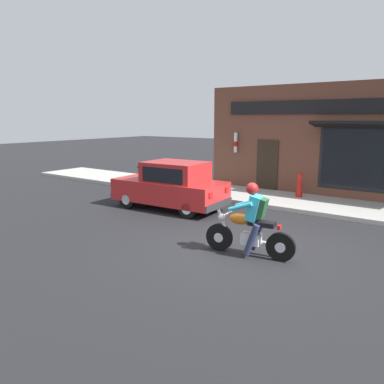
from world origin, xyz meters
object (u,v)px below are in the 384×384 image
object	(u,v)px
fire_hydrant	(299,185)
motorcycle_with_rider	(250,226)
traffic_cone	(207,184)
car_hatchback	(171,186)

from	to	relation	value
fire_hydrant	motorcycle_with_rider	bearing A→B (deg)	-169.60
motorcycle_with_rider	traffic_cone	bearing A→B (deg)	41.67
motorcycle_with_rider	car_hatchback	xyz separation A→B (m)	(2.37, 4.10, 0.09)
car_hatchback	fire_hydrant	distance (m)	4.75
fire_hydrant	traffic_cone	bearing A→B (deg)	108.46
car_hatchback	fire_hydrant	bearing A→B (deg)	-39.03
motorcycle_with_rider	fire_hydrant	size ratio (longest dim) A/B	2.29
car_hatchback	traffic_cone	xyz separation A→B (m)	(2.59, 0.31, -0.33)
car_hatchback	traffic_cone	size ratio (longest dim) A/B	6.44
car_hatchback	fire_hydrant	xyz separation A→B (m)	(3.69, -2.99, -0.19)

